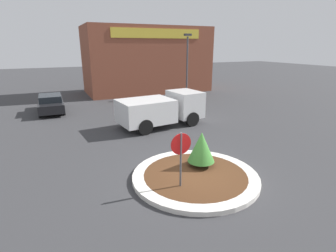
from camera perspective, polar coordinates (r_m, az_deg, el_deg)
ground_plane at (r=10.42m, az=5.90°, el=-11.24°), size 120.00×120.00×0.00m
traffic_island at (r=10.38m, az=5.92°, el=-10.81°), size 4.86×4.86×0.18m
stop_sign at (r=8.94m, az=2.82°, el=-5.49°), size 0.76×0.07×2.16m
island_shrub at (r=10.73m, az=7.28°, el=-4.53°), size 1.10×1.10×1.44m
utility_truck at (r=16.55m, az=-1.45°, el=3.81°), size 5.55×2.87×2.07m
storefront_building at (r=29.68m, az=-4.53°, el=14.19°), size 13.12×6.07×6.86m
parked_sedan_black at (r=22.06m, az=-24.14°, el=4.56°), size 1.85×4.49×1.37m
light_pole at (r=26.02m, az=4.20°, el=14.03°), size 0.70×0.30×5.99m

